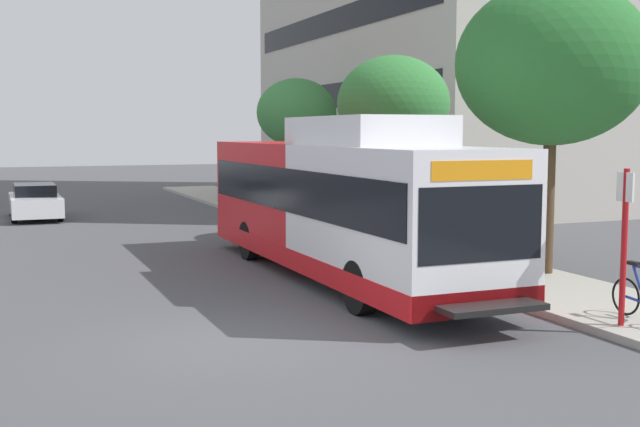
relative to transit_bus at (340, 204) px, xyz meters
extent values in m
plane|color=#4C4C51|center=(-3.71, 3.47, -1.70)|extent=(120.00, 120.00, 0.00)
cube|color=#A8A399|center=(3.29, 1.47, -1.63)|extent=(3.00, 56.00, 0.14)
cube|color=white|center=(0.00, -2.82, -0.02)|extent=(2.54, 5.80, 2.73)
cube|color=red|center=(0.00, 2.98, -0.02)|extent=(2.54, 5.80, 2.73)
cube|color=red|center=(0.00, 0.08, -1.16)|extent=(2.57, 11.60, 0.44)
cube|color=black|center=(0.00, 0.08, 0.35)|extent=(2.58, 11.25, 0.96)
cube|color=black|center=(0.00, -5.68, 0.15)|extent=(2.34, 0.10, 1.24)
cube|color=orange|center=(0.00, -5.69, 1.02)|extent=(1.90, 0.08, 0.32)
cube|color=white|center=(0.00, -1.37, 1.65)|extent=(2.16, 4.06, 0.60)
cube|color=black|center=(0.00, -6.07, -1.15)|extent=(1.78, 0.60, 0.10)
cylinder|color=black|center=(-1.13, -3.51, -1.20)|extent=(0.30, 1.00, 1.00)
cylinder|color=black|center=(1.13, -3.51, -1.20)|extent=(0.30, 1.00, 1.00)
cylinder|color=black|center=(-1.13, 3.27, -1.20)|extent=(0.30, 1.00, 1.00)
cylinder|color=black|center=(1.13, 3.27, -1.20)|extent=(0.30, 1.00, 1.00)
cylinder|color=red|center=(2.27, -6.45, -0.26)|extent=(0.10, 0.10, 2.60)
cube|color=white|center=(2.25, -6.45, 0.74)|extent=(0.04, 0.36, 0.48)
torus|color=black|center=(2.88, -5.89, -1.23)|extent=(0.04, 0.66, 0.66)
cylinder|color=navy|center=(2.88, -6.19, -0.96)|extent=(0.05, 0.34, 0.62)
cylinder|color=navy|center=(2.88, -6.11, -1.25)|extent=(0.05, 0.45, 0.08)
cube|color=black|center=(2.88, -6.04, -0.62)|extent=(0.12, 0.24, 0.06)
cylinder|color=#4C3823|center=(4.30, -1.92, -0.02)|extent=(0.28, 0.28, 3.10)
ellipsoid|color=#286B2D|center=(4.30, -1.92, 3.14)|extent=(4.27, 4.27, 3.63)
cylinder|color=#4C3823|center=(4.06, 5.21, -0.19)|extent=(0.28, 0.28, 2.76)
ellipsoid|color=#337A38|center=(4.06, 5.21, 2.48)|extent=(3.42, 3.42, 2.91)
cylinder|color=#4C3823|center=(4.39, 14.41, -0.19)|extent=(0.28, 0.28, 2.74)
ellipsoid|color=#3D8442|center=(4.39, 14.41, 2.41)|extent=(3.28, 3.28, 2.79)
cube|color=silver|center=(-5.80, 15.82, -1.15)|extent=(1.80, 4.50, 0.70)
cube|color=black|center=(-5.80, 15.92, -0.65)|extent=(1.48, 2.34, 0.56)
cylinder|color=black|center=(-6.60, 14.47, -1.38)|extent=(0.20, 0.64, 0.64)
cylinder|color=black|center=(-5.00, 14.47, -1.38)|extent=(0.20, 0.64, 0.64)
cylinder|color=black|center=(-6.60, 17.17, -1.38)|extent=(0.20, 0.64, 0.64)
cylinder|color=black|center=(-5.00, 17.17, -1.38)|extent=(0.20, 0.64, 0.64)
cube|color=black|center=(12.54, 17.34, -0.05)|extent=(10.66, 19.33, 1.10)
cube|color=black|center=(12.54, 17.34, 3.26)|extent=(10.66, 19.33, 1.10)
cube|color=black|center=(12.54, 17.34, 6.56)|extent=(10.66, 19.33, 1.10)
camera|label=1|loc=(-7.28, -16.58, 1.64)|focal=44.95mm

